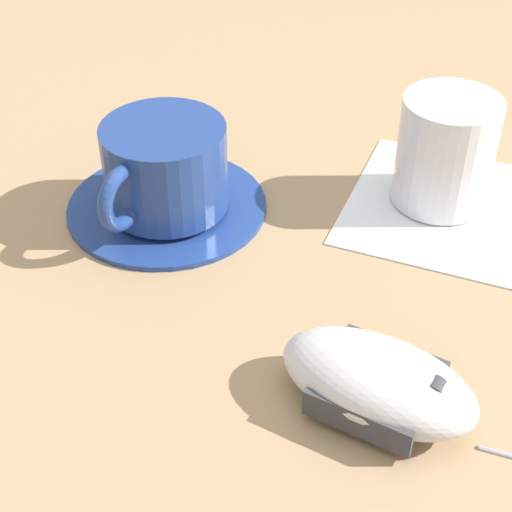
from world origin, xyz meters
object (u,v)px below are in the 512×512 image
object	(u,v)px
computer_mouse	(378,382)
saucer	(167,204)
drinking_glass	(445,151)
coffee_cup	(164,168)

from	to	relation	value
computer_mouse	saucer	bearing A→B (deg)	-51.21
drinking_glass	computer_mouse	bearing A→B (deg)	74.10
saucer	drinking_glass	xyz separation A→B (m)	(-0.19, -0.02, 0.04)
computer_mouse	drinking_glass	bearing A→B (deg)	-105.90
saucer	drinking_glass	size ratio (longest dim) A/B	1.81
saucer	computer_mouse	xyz separation A→B (m)	(-0.14, 0.17, 0.01)
coffee_cup	drinking_glass	bearing A→B (deg)	-171.60
computer_mouse	drinking_glass	xyz separation A→B (m)	(-0.06, -0.20, 0.02)
coffee_cup	computer_mouse	size ratio (longest dim) A/B	0.89
saucer	computer_mouse	bearing A→B (deg)	128.79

